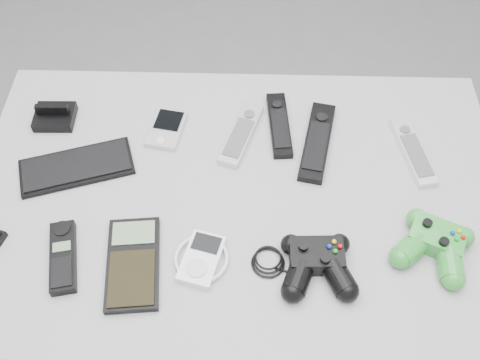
{
  "coord_description": "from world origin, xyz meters",
  "views": [
    {
      "loc": [
        -0.05,
        -0.68,
        1.7
      ],
      "look_at": [
        -0.06,
        0.01,
        0.76
      ],
      "focal_mm": 42.0,
      "sensor_mm": 36.0,
      "label": 1
    }
  ],
  "objects_px": {
    "remote_silver_a": "(241,134)",
    "controller_green": "(435,243)",
    "pda": "(166,129)",
    "remote_black_a": "(279,124)",
    "controller_black": "(317,262)",
    "remote_black_b": "(317,141)",
    "cordless_handset": "(63,257)",
    "pda_keyboard": "(77,167)",
    "mp3_player": "(201,259)",
    "desk": "(239,210)",
    "remote_silver_b": "(413,151)",
    "calculator": "(133,263)"
  },
  "relations": [
    {
      "from": "pda_keyboard",
      "to": "remote_black_a",
      "type": "bearing_deg",
      "value": -1.32
    },
    {
      "from": "pda",
      "to": "remote_black_b",
      "type": "distance_m",
      "value": 0.34
    },
    {
      "from": "remote_black_a",
      "to": "remote_black_b",
      "type": "bearing_deg",
      "value": -35.19
    },
    {
      "from": "desk",
      "to": "pda_keyboard",
      "type": "bearing_deg",
      "value": 170.95
    },
    {
      "from": "desk",
      "to": "remote_silver_a",
      "type": "relative_size",
      "value": 6.08
    },
    {
      "from": "mp3_player",
      "to": "desk",
      "type": "bearing_deg",
      "value": 81.85
    },
    {
      "from": "pda",
      "to": "remote_silver_b",
      "type": "distance_m",
      "value": 0.55
    },
    {
      "from": "desk",
      "to": "controller_black",
      "type": "height_order",
      "value": "controller_black"
    },
    {
      "from": "pda_keyboard",
      "to": "mp3_player",
      "type": "xyz_separation_m",
      "value": [
        0.28,
        -0.21,
        0.0
      ]
    },
    {
      "from": "mp3_player",
      "to": "controller_green",
      "type": "relative_size",
      "value": 0.73
    },
    {
      "from": "remote_silver_b",
      "to": "pda",
      "type": "bearing_deg",
      "value": 163.06
    },
    {
      "from": "controller_black",
      "to": "pda_keyboard",
      "type": "bearing_deg",
      "value": 153.52
    },
    {
      "from": "remote_black_a",
      "to": "mp3_player",
      "type": "bearing_deg",
      "value": -118.78
    },
    {
      "from": "remote_silver_a",
      "to": "desk",
      "type": "bearing_deg",
      "value": -72.27
    },
    {
      "from": "remote_silver_a",
      "to": "mp3_player",
      "type": "xyz_separation_m",
      "value": [
        -0.07,
        -0.31,
        -0.0
      ]
    },
    {
      "from": "pda",
      "to": "remote_silver_a",
      "type": "xyz_separation_m",
      "value": [
        0.17,
        -0.01,
        0.0
      ]
    },
    {
      "from": "desk",
      "to": "pda_keyboard",
      "type": "relative_size",
      "value": 4.7
    },
    {
      "from": "remote_silver_b",
      "to": "remote_silver_a",
      "type": "bearing_deg",
      "value": 162.37
    },
    {
      "from": "remote_black_b",
      "to": "remote_silver_b",
      "type": "height_order",
      "value": "remote_black_b"
    },
    {
      "from": "remote_silver_a",
      "to": "remote_black_a",
      "type": "distance_m",
      "value": 0.09
    },
    {
      "from": "desk",
      "to": "cordless_handset",
      "type": "bearing_deg",
      "value": -153.66
    },
    {
      "from": "cordless_handset",
      "to": "controller_black",
      "type": "relative_size",
      "value": 0.62
    },
    {
      "from": "controller_black",
      "to": "controller_green",
      "type": "height_order",
      "value": "same"
    },
    {
      "from": "remote_black_a",
      "to": "remote_silver_b",
      "type": "height_order",
      "value": "same"
    },
    {
      "from": "mp3_player",
      "to": "controller_black",
      "type": "distance_m",
      "value": 0.22
    },
    {
      "from": "remote_black_b",
      "to": "remote_silver_b",
      "type": "relative_size",
      "value": 1.17
    },
    {
      "from": "desk",
      "to": "calculator",
      "type": "distance_m",
      "value": 0.27
    },
    {
      "from": "pda_keyboard",
      "to": "calculator",
      "type": "distance_m",
      "value": 0.27
    },
    {
      "from": "controller_black",
      "to": "pda",
      "type": "bearing_deg",
      "value": 131.29
    },
    {
      "from": "desk",
      "to": "controller_green",
      "type": "distance_m",
      "value": 0.41
    },
    {
      "from": "calculator",
      "to": "controller_green",
      "type": "xyz_separation_m",
      "value": [
        0.57,
        0.05,
        0.01
      ]
    },
    {
      "from": "pda_keyboard",
      "to": "remote_black_a",
      "type": "xyz_separation_m",
      "value": [
        0.43,
        0.13,
        0.0
      ]
    },
    {
      "from": "pda_keyboard",
      "to": "desk",
      "type": "bearing_deg",
      "value": -27.05
    },
    {
      "from": "pda_keyboard",
      "to": "remote_silver_a",
      "type": "height_order",
      "value": "remote_silver_a"
    },
    {
      "from": "desk",
      "to": "remote_black_b",
      "type": "xyz_separation_m",
      "value": [
        0.17,
        0.14,
        0.08
      ]
    },
    {
      "from": "cordless_handset",
      "to": "remote_black_a",
      "type": "bearing_deg",
      "value": 27.85
    },
    {
      "from": "pda",
      "to": "remote_black_a",
      "type": "xyz_separation_m",
      "value": [
        0.25,
        0.02,
        0.0
      ]
    },
    {
      "from": "remote_silver_b",
      "to": "calculator",
      "type": "relative_size",
      "value": 0.97
    },
    {
      "from": "remote_silver_a",
      "to": "controller_green",
      "type": "bearing_deg",
      "value": -18.44
    },
    {
      "from": "remote_silver_a",
      "to": "calculator",
      "type": "distance_m",
      "value": 0.38
    },
    {
      "from": "remote_silver_b",
      "to": "remote_black_b",
      "type": "bearing_deg",
      "value": 162.5
    },
    {
      "from": "pda_keyboard",
      "to": "remote_silver_a",
      "type": "relative_size",
      "value": 1.3
    },
    {
      "from": "calculator",
      "to": "mp3_player",
      "type": "height_order",
      "value": "same"
    },
    {
      "from": "desk",
      "to": "remote_black_a",
      "type": "height_order",
      "value": "remote_black_a"
    },
    {
      "from": "remote_black_b",
      "to": "pda",
      "type": "bearing_deg",
      "value": -173.43
    },
    {
      "from": "remote_silver_a",
      "to": "remote_silver_b",
      "type": "bearing_deg",
      "value": 11.95
    },
    {
      "from": "pda",
      "to": "cordless_handset",
      "type": "distance_m",
      "value": 0.37
    },
    {
      "from": "desk",
      "to": "remote_silver_b",
      "type": "height_order",
      "value": "remote_silver_b"
    },
    {
      "from": "controller_black",
      "to": "remote_silver_b",
      "type": "bearing_deg",
      "value": 49.34
    },
    {
      "from": "pda",
      "to": "calculator",
      "type": "height_order",
      "value": "calculator"
    }
  ]
}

